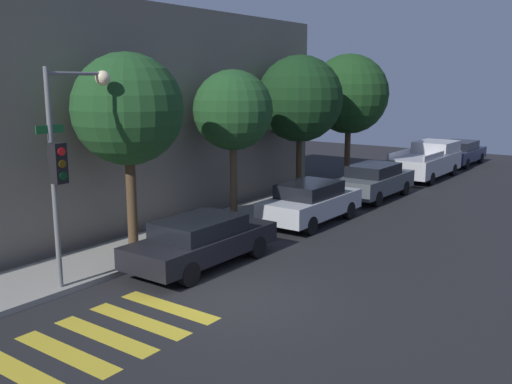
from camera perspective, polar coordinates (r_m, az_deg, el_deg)
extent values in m
plane|color=black|center=(13.08, -2.52, -10.64)|extent=(60.00, 60.00, 0.00)
cube|color=gray|center=(16.00, -14.96, -6.62)|extent=(26.00, 2.35, 0.14)
cube|color=slate|center=(19.10, -24.27, 6.52)|extent=(26.00, 6.00, 7.26)
cube|color=gold|center=(10.83, -22.40, -16.39)|extent=(0.45, 2.60, 0.00)
cube|color=gold|center=(11.24, -18.48, -15.04)|extent=(0.45, 2.60, 0.00)
cube|color=gold|center=(11.71, -14.91, -13.73)|extent=(0.45, 2.60, 0.00)
cube|color=gold|center=(12.22, -11.65, -12.48)|extent=(0.45, 2.60, 0.00)
cube|color=gold|center=(12.78, -8.70, -11.30)|extent=(0.45, 2.60, 0.00)
cylinder|color=slate|center=(13.53, -19.57, 0.79)|extent=(0.12, 0.12, 5.14)
cube|color=black|center=(13.28, -19.19, 2.73)|extent=(0.30, 0.30, 0.90)
cylinder|color=red|center=(13.12, -18.87, 3.85)|extent=(0.18, 0.02, 0.18)
cylinder|color=#593D0A|center=(13.15, -18.79, 2.68)|extent=(0.18, 0.02, 0.18)
cylinder|color=#0C3819|center=(13.19, -18.72, 1.52)|extent=(0.18, 0.02, 0.18)
cube|color=#19662D|center=(13.38, -19.91, 5.94)|extent=(0.70, 0.02, 0.18)
cylinder|color=slate|center=(13.77, -17.60, 11.23)|extent=(1.52, 0.08, 0.08)
sphere|color=#F9E5B2|center=(14.24, -15.08, 10.94)|extent=(0.36, 0.36, 0.36)
cube|color=black|center=(15.21, -5.38, -5.20)|extent=(4.47, 1.74, 0.55)
cube|color=black|center=(14.99, -5.69, -3.47)|extent=(2.32, 1.53, 0.45)
cylinder|color=black|center=(16.78, -4.23, -4.60)|extent=(0.61, 0.22, 0.61)
cylinder|color=black|center=(15.86, 0.09, -5.51)|extent=(0.61, 0.22, 0.61)
cylinder|color=black|center=(14.87, -11.19, -6.88)|extent=(0.61, 0.22, 0.61)
cylinder|color=black|center=(13.82, -6.74, -8.15)|extent=(0.61, 0.22, 0.61)
cube|color=#B7BABF|center=(19.62, 5.52, -1.30)|extent=(4.30, 1.72, 0.66)
cube|color=black|center=(19.41, 5.39, 0.26)|extent=(2.24, 1.52, 0.46)
cylinder|color=black|center=(21.19, 5.55, -1.27)|extent=(0.61, 0.22, 0.61)
cylinder|color=black|center=(20.48, 9.26, -1.81)|extent=(0.61, 0.22, 0.61)
cylinder|color=black|center=(19.00, 1.44, -2.68)|extent=(0.61, 0.22, 0.61)
cylinder|color=black|center=(18.20, 5.45, -3.36)|extent=(0.61, 0.22, 0.61)
cube|color=#4C5156|center=(24.10, 11.75, 0.89)|extent=(4.50, 1.71, 0.68)
cube|color=black|center=(23.91, 11.69, 2.19)|extent=(2.34, 1.51, 0.46)
cylinder|color=black|center=(25.72, 11.46, 0.77)|extent=(0.61, 0.22, 0.61)
cylinder|color=black|center=(25.14, 14.63, 0.39)|extent=(0.61, 0.22, 0.61)
cylinder|color=black|center=(23.25, 8.57, -0.23)|extent=(0.61, 0.22, 0.61)
cylinder|color=black|center=(22.61, 12.01, -0.68)|extent=(0.61, 0.22, 0.61)
cube|color=#BCBCC1|center=(29.58, 16.57, 2.72)|extent=(5.34, 1.95, 0.87)
cube|color=#BCBCC1|center=(30.87, 17.57, 4.34)|extent=(2.40, 1.79, 0.56)
cube|color=#BCBCC1|center=(28.56, 14.11, 3.73)|extent=(2.67, 0.08, 0.28)
cube|color=#BCBCC1|center=(27.97, 17.36, 3.40)|extent=(2.67, 0.08, 0.28)
cylinder|color=black|center=(31.48, 16.04, 2.44)|extent=(0.61, 0.22, 0.61)
cylinder|color=black|center=(30.93, 19.10, 2.11)|extent=(0.61, 0.22, 0.61)
cylinder|color=black|center=(28.42, 13.72, 1.65)|extent=(0.61, 0.22, 0.61)
cylinder|color=black|center=(27.81, 17.08, 1.27)|extent=(0.61, 0.22, 0.61)
cube|color=#2D3351|center=(34.91, 19.69, 3.56)|extent=(4.60, 1.79, 0.62)
cube|color=black|center=(34.74, 19.70, 4.43)|extent=(2.39, 1.57, 0.47)
cylinder|color=black|center=(36.54, 19.10, 3.42)|extent=(0.61, 0.22, 0.61)
cylinder|color=black|center=(36.11, 21.53, 3.17)|extent=(0.61, 0.22, 0.61)
cylinder|color=black|center=(33.84, 17.66, 2.94)|extent=(0.61, 0.22, 0.61)
cylinder|color=black|center=(33.37, 20.27, 2.66)|extent=(0.61, 0.22, 0.61)
cylinder|color=#4C3823|center=(16.17, -12.32, -1.16)|extent=(0.28, 0.28, 2.95)
sphere|color=#1E4721|center=(15.83, -12.71, 8.10)|extent=(3.03, 3.03, 3.03)
cylinder|color=brown|center=(19.44, -2.26, 1.02)|extent=(0.25, 0.25, 2.86)
sphere|color=#1E4721|center=(19.16, -2.31, 8.19)|extent=(2.68, 2.68, 2.68)
cylinder|color=#42301E|center=(22.84, 4.29, 2.52)|extent=(0.21, 0.21, 2.86)
sphere|color=#143316|center=(22.59, 4.39, 9.29)|extent=(3.37, 3.37, 3.37)
cylinder|color=#4C3823|center=(26.47, 9.11, 3.64)|extent=(0.27, 0.27, 2.88)
sphere|color=#193D19|center=(26.25, 9.30, 9.65)|extent=(3.55, 3.55, 3.55)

